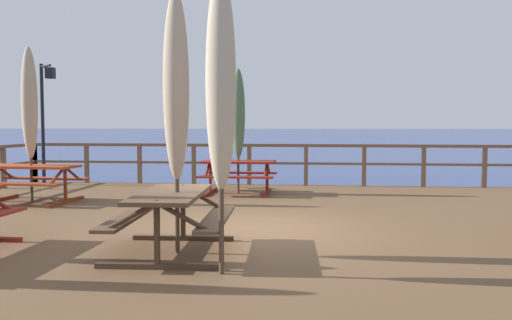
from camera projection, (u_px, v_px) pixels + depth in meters
The scene contains 11 objects.
ground_plane at pixel (249, 283), 8.31m from camera, with size 600.00×600.00×0.00m, color navy.
wooden_deck at pixel (249, 256), 8.28m from camera, with size 13.84×12.40×0.84m, color brown.
railing_waterside_far at pixel (278, 157), 14.21m from camera, with size 13.64×0.10×1.09m.
picnic_table_front_left at pixel (30, 175), 11.06m from camera, with size 2.00×1.52×0.78m.
picnic_table_back_right at pixel (171, 209), 6.68m from camera, with size 1.50×1.93×0.78m.
picnic_table_mid_right at pixel (238, 170), 12.44m from camera, with size 1.69×1.40×0.78m.
patio_umbrella_short_mid at pixel (29, 104), 10.97m from camera, with size 0.32×0.32×3.19m.
patio_umbrella_tall_back_right at pixel (221, 83), 5.64m from camera, with size 0.32×0.32×3.20m.
patio_umbrella_tall_mid_right at pixel (176, 88), 6.58m from camera, with size 0.32×0.32×3.23m.
patio_umbrella_tall_back_left at pixel (238, 114), 12.44m from camera, with size 0.32×0.32×2.89m.
lamp_post_hooked at pixel (45, 105), 14.12m from camera, with size 0.57×0.49×3.20m.
Camera 1 is at (1.01, -8.10, 2.44)m, focal length 37.80 mm.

